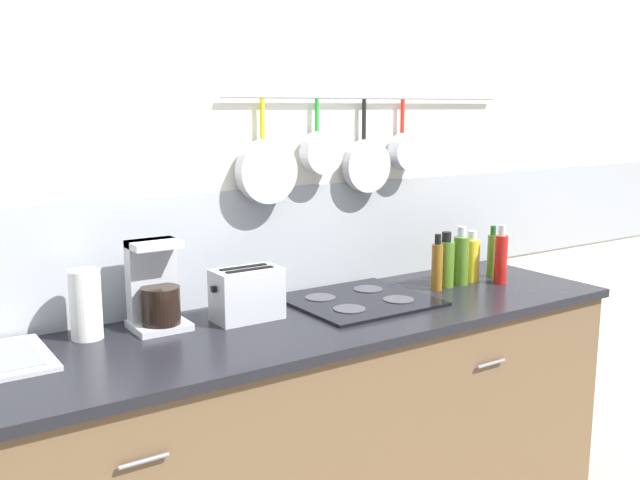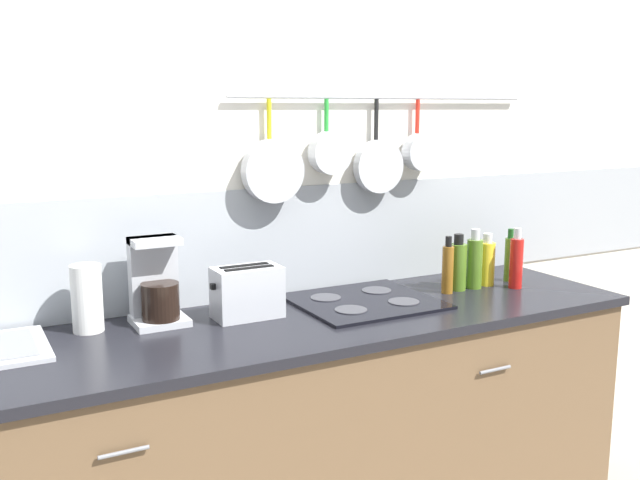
{
  "view_description": "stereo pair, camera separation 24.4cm",
  "coord_description": "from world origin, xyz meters",
  "px_view_note": "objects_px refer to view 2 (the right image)",
  "views": [
    {
      "loc": [
        -1.25,
        -2.06,
        1.63
      ],
      "look_at": [
        0.12,
        0.0,
        1.17
      ],
      "focal_mm": 40.0,
      "sensor_mm": 36.0,
      "label": 1
    },
    {
      "loc": [
        -1.04,
        -2.19,
        1.63
      ],
      "look_at": [
        0.12,
        0.0,
        1.17
      ],
      "focal_mm": 40.0,
      "sensor_mm": 36.0,
      "label": 2
    }
  ],
  "objects_px": {
    "coffee_maker": "(157,288)",
    "bottle_hot_sauce": "(516,262)",
    "bottle_cooking_wine": "(474,262)",
    "bottle_sesame_oil": "(487,262)",
    "paper_towel_roll": "(87,298)",
    "bottle_vinegar": "(458,265)",
    "toaster": "(247,292)",
    "bottle_dish_soap": "(448,268)",
    "bottle_olive_oil": "(510,258)"
  },
  "relations": [
    {
      "from": "coffee_maker",
      "to": "bottle_hot_sauce",
      "type": "relative_size",
      "value": 1.2
    },
    {
      "from": "bottle_cooking_wine",
      "to": "bottle_sesame_oil",
      "type": "distance_m",
      "value": 0.08
    },
    {
      "from": "bottle_hot_sauce",
      "to": "bottle_cooking_wine",
      "type": "bearing_deg",
      "value": 151.84
    },
    {
      "from": "paper_towel_roll",
      "to": "coffee_maker",
      "type": "height_order",
      "value": "coffee_maker"
    },
    {
      "from": "bottle_vinegar",
      "to": "bottle_hot_sauce",
      "type": "xyz_separation_m",
      "value": [
        0.23,
        -0.09,
        0.01
      ]
    },
    {
      "from": "paper_towel_roll",
      "to": "bottle_cooking_wine",
      "type": "height_order",
      "value": "bottle_cooking_wine"
    },
    {
      "from": "toaster",
      "to": "bottle_sesame_oil",
      "type": "relative_size",
      "value": 1.16
    },
    {
      "from": "bottle_hot_sauce",
      "to": "bottle_vinegar",
      "type": "bearing_deg",
      "value": 158.99
    },
    {
      "from": "coffee_maker",
      "to": "bottle_dish_soap",
      "type": "relative_size",
      "value": 1.29
    },
    {
      "from": "paper_towel_roll",
      "to": "coffee_maker",
      "type": "distance_m",
      "value": 0.23
    },
    {
      "from": "toaster",
      "to": "bottle_dish_soap",
      "type": "height_order",
      "value": "bottle_dish_soap"
    },
    {
      "from": "bottle_cooking_wine",
      "to": "bottle_olive_oil",
      "type": "distance_m",
      "value": 0.22
    },
    {
      "from": "toaster",
      "to": "bottle_olive_oil",
      "type": "bearing_deg",
      "value": -1.28
    },
    {
      "from": "bottle_cooking_wine",
      "to": "bottle_sesame_oil",
      "type": "height_order",
      "value": "bottle_cooking_wine"
    },
    {
      "from": "toaster",
      "to": "bottle_vinegar",
      "type": "xyz_separation_m",
      "value": [
        0.92,
        -0.04,
        0.01
      ]
    },
    {
      "from": "bottle_cooking_wine",
      "to": "bottle_sesame_oil",
      "type": "bearing_deg",
      "value": 11.09
    },
    {
      "from": "toaster",
      "to": "bottle_vinegar",
      "type": "bearing_deg",
      "value": -2.66
    },
    {
      "from": "paper_towel_roll",
      "to": "toaster",
      "type": "distance_m",
      "value": 0.55
    },
    {
      "from": "paper_towel_roll",
      "to": "bottle_hot_sauce",
      "type": "xyz_separation_m",
      "value": [
        1.69,
        -0.24,
        -0.0
      ]
    },
    {
      "from": "coffee_maker",
      "to": "paper_towel_roll",
      "type": "bearing_deg",
      "value": 176.78
    },
    {
      "from": "coffee_maker",
      "to": "bottle_sesame_oil",
      "type": "height_order",
      "value": "coffee_maker"
    },
    {
      "from": "toaster",
      "to": "bottle_dish_soap",
      "type": "relative_size",
      "value": 1.1
    },
    {
      "from": "toaster",
      "to": "bottle_hot_sauce",
      "type": "xyz_separation_m",
      "value": [
        1.15,
        -0.13,
        0.02
      ]
    },
    {
      "from": "bottle_dish_soap",
      "to": "bottle_vinegar",
      "type": "xyz_separation_m",
      "value": [
        0.07,
        0.02,
        -0.0
      ]
    },
    {
      "from": "paper_towel_roll",
      "to": "bottle_dish_soap",
      "type": "height_order",
      "value": "bottle_dish_soap"
    },
    {
      "from": "coffee_maker",
      "to": "bottle_olive_oil",
      "type": "bearing_deg",
      "value": -4.38
    },
    {
      "from": "bottle_sesame_oil",
      "to": "bottle_cooking_wine",
      "type": "bearing_deg",
      "value": -168.91
    },
    {
      "from": "paper_towel_roll",
      "to": "bottle_hot_sauce",
      "type": "height_order",
      "value": "bottle_hot_sauce"
    },
    {
      "from": "bottle_dish_soap",
      "to": "bottle_hot_sauce",
      "type": "relative_size",
      "value": 0.93
    },
    {
      "from": "bottle_vinegar",
      "to": "bottle_cooking_wine",
      "type": "relative_size",
      "value": 0.94
    },
    {
      "from": "bottle_olive_oil",
      "to": "bottle_vinegar",
      "type": "bearing_deg",
      "value": -176.98
    },
    {
      "from": "bottle_vinegar",
      "to": "bottle_sesame_oil",
      "type": "distance_m",
      "value": 0.16
    },
    {
      "from": "bottle_dish_soap",
      "to": "bottle_olive_oil",
      "type": "height_order",
      "value": "bottle_dish_soap"
    },
    {
      "from": "paper_towel_roll",
      "to": "bottle_olive_oil",
      "type": "height_order",
      "value": "same"
    },
    {
      "from": "bottle_vinegar",
      "to": "bottle_olive_oil",
      "type": "relative_size",
      "value": 1.02
    },
    {
      "from": "bottle_hot_sauce",
      "to": "bottle_sesame_oil",
      "type": "bearing_deg",
      "value": 127.11
    },
    {
      "from": "coffee_maker",
      "to": "bottle_sesame_oil",
      "type": "xyz_separation_m",
      "value": [
        1.38,
        -0.12,
        -0.03
      ]
    },
    {
      "from": "bottle_sesame_oil",
      "to": "bottle_hot_sauce",
      "type": "bearing_deg",
      "value": -52.89
    },
    {
      "from": "toaster",
      "to": "bottle_hot_sauce",
      "type": "height_order",
      "value": "bottle_hot_sauce"
    },
    {
      "from": "coffee_maker",
      "to": "bottle_vinegar",
      "type": "height_order",
      "value": "coffee_maker"
    },
    {
      "from": "paper_towel_roll",
      "to": "bottle_cooking_wine",
      "type": "relative_size",
      "value": 0.92
    },
    {
      "from": "toaster",
      "to": "coffee_maker",
      "type": "bearing_deg",
      "value": 163.59
    },
    {
      "from": "bottle_sesame_oil",
      "to": "bottle_olive_oil",
      "type": "bearing_deg",
      "value": 3.25
    },
    {
      "from": "bottle_cooking_wine",
      "to": "bottle_hot_sauce",
      "type": "xyz_separation_m",
      "value": [
        0.15,
        -0.08,
        0.0
      ]
    },
    {
      "from": "bottle_cooking_wine",
      "to": "bottle_hot_sauce",
      "type": "bearing_deg",
      "value": -28.16
    },
    {
      "from": "bottle_sesame_oil",
      "to": "bottle_olive_oil",
      "type": "xyz_separation_m",
      "value": [
        0.14,
        0.01,
        0.0
      ]
    },
    {
      "from": "bottle_vinegar",
      "to": "bottle_hot_sauce",
      "type": "distance_m",
      "value": 0.25
    },
    {
      "from": "bottle_cooking_wine",
      "to": "bottle_hot_sauce",
      "type": "height_order",
      "value": "bottle_hot_sauce"
    },
    {
      "from": "bottle_olive_oil",
      "to": "coffee_maker",
      "type": "bearing_deg",
      "value": 175.62
    },
    {
      "from": "bottle_dish_soap",
      "to": "bottle_cooking_wine",
      "type": "distance_m",
      "value": 0.15
    }
  ]
}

